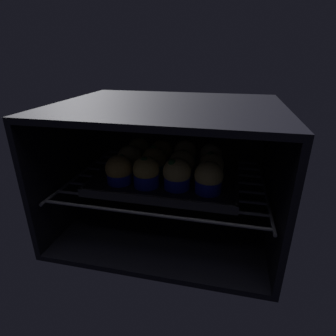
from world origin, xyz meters
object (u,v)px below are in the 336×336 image
muffin_row1_col0 (130,160)px  muffin_row2_col2 (185,154)px  muffin_row0_col1 (146,172)px  muffin_row1_col2 (182,164)px  muffin_row2_col3 (211,157)px  muffin_row0_col3 (209,178)px  muffin_row1_col3 (211,167)px  muffin_row2_col0 (139,151)px  muffin_row0_col0 (119,171)px  muffin_row0_col2 (177,174)px  baking_tray (168,176)px  muffin_row1_col1 (154,162)px  muffin_row2_col1 (162,153)px

muffin_row1_col0 → muffin_row2_col2: size_ratio=0.95×
muffin_row0_col1 → muffin_row1_col2: 11.48cm
muffin_row2_col3 → muffin_row1_col2: bearing=-134.2°
muffin_row0_col3 → muffin_row0_col1: bearing=-179.3°
muffin_row1_col3 → muffin_row1_col2: bearing=-179.0°
muffin_row0_col3 → muffin_row2_col2: bearing=118.4°
muffin_row2_col0 → muffin_row2_col2: size_ratio=0.98×
muffin_row0_col3 → muffin_row1_col0: size_ratio=1.04×
muffin_row0_col0 → muffin_row0_col2: 15.73cm
muffin_row0_col3 → muffin_row1_col3: muffin_row0_col3 is taller
muffin_row1_col0 → muffin_row2_col2: (15.11, 7.53, 0.31)cm
muffin_row0_col2 → muffin_row1_col2: (-0.02, 7.60, -0.29)cm
muffin_row0_col0 → muffin_row2_col2: 21.90cm
muffin_row2_col2 → muffin_row1_col2: bearing=-86.4°
muffin_row0_col0 → muffin_row2_col0: (0.24, 16.03, 0.11)cm
muffin_row0_col0 → muffin_row2_col3: (23.12, 15.47, 0.10)cm
muffin_row2_col0 → baking_tray: bearing=-35.6°
muffin_row0_col0 → muffin_row1_col2: size_ratio=1.01×
muffin_row0_col3 → muffin_row1_col3: bearing=90.2°
muffin_row0_col2 → muffin_row2_col0: bearing=134.4°
muffin_row0_col0 → muffin_row1_col1: size_ratio=0.93×
muffin_row1_col2 → muffin_row0_col2: bearing=-89.8°
baking_tray → muffin_row0_col2: size_ratio=4.71×
muffin_row0_col1 → muffin_row2_col2: muffin_row0_col1 is taller
muffin_row2_col3 → muffin_row1_col1: bearing=-153.9°
baking_tray → muffin_row0_col2: bearing=-61.9°
baking_tray → muffin_row0_col2: (4.08, -7.63, 4.34)cm
muffin_row0_col0 → muffin_row2_col1: 17.52cm
muffin_row0_col2 → muffin_row2_col0: (-15.49, 15.80, -0.24)cm
muffin_row0_col0 → muffin_row1_col2: (15.70, 7.83, 0.06)cm
muffin_row1_col1 → muffin_row2_col1: (0.34, 7.77, -0.11)cm
muffin_row1_col1 → muffin_row2_col2: size_ratio=1.03×
muffin_row0_col3 → muffin_row2_col3: (-0.71, 15.64, -0.21)cm
muffin_row1_col1 → muffin_row1_col2: 8.13cm
muffin_row0_col1 → muffin_row0_col3: bearing=0.7°
baking_tray → muffin_row2_col0: size_ratio=4.91×
muffin_row0_col3 → muffin_row2_col3: 15.66cm
muffin_row1_col0 → muffin_row2_col3: (23.02, 7.24, 0.05)cm
muffin_row1_col1 → muffin_row1_col2: (8.13, -0.03, -0.17)cm
muffin_row0_col0 → muffin_row1_col2: bearing=26.5°
muffin_row1_col2 → muffin_row1_col1: bearing=179.8°
muffin_row2_col1 → muffin_row2_col2: muffin_row2_col2 is taller
muffin_row0_col0 → muffin_row2_col1: size_ratio=1.01×
muffin_row2_col1 → muffin_row2_col3: 15.21cm
muffin_row0_col0 → muffin_row0_col3: muffin_row0_col3 is taller
muffin_row1_col1 → muffin_row2_col1: size_ratio=1.08×
muffin_row0_col0 → muffin_row0_col3: bearing=-0.4°
baking_tray → muffin_row1_col2: muffin_row1_col2 is taller
muffin_row1_col2 → muffin_row2_col1: size_ratio=1.00×
muffin_row1_col0 → muffin_row1_col1: bearing=-2.8°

